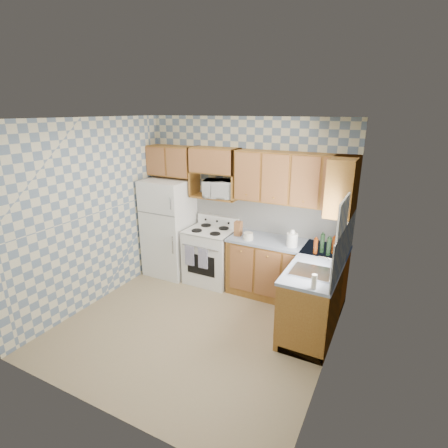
{
  "coord_description": "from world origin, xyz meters",
  "views": [
    {
      "loc": [
        2.19,
        -3.43,
        2.8
      ],
      "look_at": [
        0.05,
        0.75,
        1.25
      ],
      "focal_mm": 28.0,
      "sensor_mm": 36.0,
      "label": 1
    }
  ],
  "objects": [
    {
      "name": "stove_body",
      "position": [
        -0.47,
        1.28,
        0.45
      ],
      "size": [
        0.76,
        0.65,
        0.9
      ],
      "primitive_type": "cube",
      "color": "white",
      "rests_on": "floor"
    },
    {
      "name": "bottle_0",
      "position": [
        1.36,
        1.14,
        1.05
      ],
      "size": [
        0.06,
        0.06,
        0.27
      ],
      "primitive_type": "cylinder",
      "color": "black",
      "rests_on": "countertop_back"
    },
    {
      "name": "microwave",
      "position": [
        -0.36,
        1.4,
        1.59
      ],
      "size": [
        0.58,
        0.48,
        0.28
      ],
      "primitive_type": "imported",
      "rotation": [
        0.0,
        0.0,
        0.31
      ],
      "color": "white",
      "rests_on": "microwave_shelf"
    },
    {
      "name": "countertop_back",
      "position": [
        0.82,
        1.3,
        0.9
      ],
      "size": [
        1.77,
        0.63,
        0.04
      ],
      "primitive_type": "cube",
      "color": "gray",
      "rests_on": "base_cabinets_back"
    },
    {
      "name": "dish_towel_right",
      "position": [
        -0.42,
        0.93,
        0.56
      ],
      "size": [
        0.16,
        0.02,
        0.34
      ],
      "primitive_type": "cube",
      "color": "navy",
      "rests_on": "stove_body"
    },
    {
      "name": "window",
      "position": [
        1.69,
        0.45,
        1.45
      ],
      "size": [
        0.02,
        0.66,
        0.86
      ],
      "primitive_type": "cube",
      "color": "white",
      "rests_on": "right_wall"
    },
    {
      "name": "back_wall",
      "position": [
        0.0,
        1.6,
        1.35
      ],
      "size": [
        3.4,
        0.02,
        2.7
      ],
      "primitive_type": "cube",
      "color": "slate",
      "rests_on": "ground"
    },
    {
      "name": "soap_bottle",
      "position": [
        1.51,
        0.07,
        1.01
      ],
      "size": [
        0.06,
        0.06,
        0.17
      ],
      "primitive_type": "cylinder",
      "color": "beige",
      "rests_on": "countertop_right"
    },
    {
      "name": "bottle_1",
      "position": [
        1.46,
        1.08,
        1.05
      ],
      "size": [
        0.06,
        0.06,
        0.25
      ],
      "primitive_type": "cylinder",
      "color": "black",
      "rests_on": "countertop_back"
    },
    {
      "name": "base_cabinets_right",
      "position": [
        1.4,
        0.8,
        0.44
      ],
      "size": [
        0.6,
        1.6,
        0.88
      ],
      "primitive_type": "cube",
      "color": "brown",
      "rests_on": "floor"
    },
    {
      "name": "countertop_right",
      "position": [
        1.4,
        0.8,
        0.9
      ],
      "size": [
        0.63,
        1.6,
        0.04
      ],
      "primitive_type": "cube",
      "color": "gray",
      "rests_on": "base_cabinets_right"
    },
    {
      "name": "upper_cabinets_fridge",
      "position": [
        -1.29,
        1.44,
        1.97
      ],
      "size": [
        0.82,
        0.33,
        0.5
      ],
      "primitive_type": "cube",
      "color": "brown",
      "rests_on": "back_wall"
    },
    {
      "name": "upper_cabinets_back",
      "position": [
        0.82,
        1.44,
        1.85
      ],
      "size": [
        1.75,
        0.33,
        0.74
      ],
      "primitive_type": "cube",
      "color": "brown",
      "rests_on": "back_wall"
    },
    {
      "name": "electric_kettle",
      "position": [
        0.93,
        1.17,
        1.02
      ],
      "size": [
        0.16,
        0.16,
        0.2
      ],
      "primitive_type": "cylinder",
      "color": "white",
      "rests_on": "countertop_back"
    },
    {
      "name": "cooktop",
      "position": [
        -0.47,
        1.28,
        0.91
      ],
      "size": [
        0.76,
        0.65,
        0.02
      ],
      "primitive_type": "cube",
      "color": "silver",
      "rests_on": "stove_body"
    },
    {
      "name": "food_containers",
      "position": [
        0.26,
        1.15,
        0.97
      ],
      "size": [
        0.16,
        0.16,
        0.11
      ],
      "primitive_type": null,
      "color": "beige",
      "rests_on": "countertop_back"
    },
    {
      "name": "backsplash_back",
      "position": [
        0.4,
        1.59,
        1.2
      ],
      "size": [
        2.6,
        0.02,
        0.56
      ],
      "primitive_type": "cube",
      "color": "white",
      "rests_on": "back_wall"
    },
    {
      "name": "base_cabinets_back",
      "position": [
        0.82,
        1.3,
        0.44
      ],
      "size": [
        1.75,
        0.6,
        0.88
      ],
      "primitive_type": "cube",
      "color": "brown",
      "rests_on": "floor"
    },
    {
      "name": "dish_towel_left",
      "position": [
        -0.67,
        0.93,
        0.56
      ],
      "size": [
        0.16,
        0.02,
        0.34
      ],
      "primitive_type": "cube",
      "color": "navy",
      "rests_on": "stove_body"
    },
    {
      "name": "right_wall",
      "position": [
        1.7,
        0.0,
        1.35
      ],
      "size": [
        0.02,
        3.2,
        2.7
      ],
      "primitive_type": "cube",
      "color": "slate",
      "rests_on": "ground"
    },
    {
      "name": "upper_cabinets_right",
      "position": [
        1.53,
        1.25,
        1.85
      ],
      "size": [
        0.33,
        0.7,
        0.74
      ],
      "primitive_type": "cube",
      "color": "brown",
      "rests_on": "right_wall"
    },
    {
      "name": "knife_block",
      "position": [
        0.05,
        1.24,
        1.03
      ],
      "size": [
        0.11,
        0.11,
        0.23
      ],
      "primitive_type": "cube",
      "rotation": [
        0.0,
        0.0,
        -0.03
      ],
      "color": "brown",
      "rests_on": "countertop_back"
    },
    {
      "name": "backguard",
      "position": [
        -0.47,
        1.55,
        1.0
      ],
      "size": [
        0.76,
        0.08,
        0.17
      ],
      "primitive_type": "cube",
      "color": "white",
      "rests_on": "cooktop"
    },
    {
      "name": "backsplash_right",
      "position": [
        1.69,
        0.8,
        1.2
      ],
      "size": [
        0.02,
        1.6,
        0.56
      ],
      "primitive_type": "cube",
      "color": "white",
      "rests_on": "right_wall"
    },
    {
      "name": "refrigerator",
      "position": [
        -1.27,
        1.25,
        0.84
      ],
      "size": [
        0.75,
        0.7,
        1.68
      ],
      "primitive_type": "cube",
      "color": "white",
      "rests_on": "floor"
    },
    {
      "name": "bottle_3",
      "position": [
        1.29,
        1.06,
        1.03
      ],
      "size": [
        0.06,
        0.06,
        0.21
      ],
      "primitive_type": "cylinder",
      "color": "#4E1E08",
      "rests_on": "countertop_back"
    },
    {
      "name": "sink",
      "position": [
        1.4,
        0.45,
        0.93
      ],
      "size": [
        0.48,
        0.4,
        0.03
      ],
      "primitive_type": "cube",
      "color": "#B7B7BC",
      "rests_on": "countertop_right"
    },
    {
      "name": "microwave_shelf",
      "position": [
        -0.47,
        1.44,
        1.44
      ],
      "size": [
        0.8,
        0.33,
        0.03
      ],
      "primitive_type": "cube",
      "color": "brown",
      "rests_on": "back_wall"
    },
    {
      "name": "bottle_2",
      "position": [
        1.51,
        1.18,
        1.04
      ],
      "size": [
        0.06,
        0.06,
        0.23
      ],
      "primitive_type": "cylinder",
      "color": "#4E1E08",
      "rests_on": "countertop_back"
    },
    {
      "name": "floor",
      "position": [
        0.0,
        0.0,
        0.0
      ],
      "size": [
        3.4,
        3.4,
        0.0
      ],
      "primitive_type": "plane",
      "color": "#8F7C59",
      "rests_on": "ground"
    }
  ]
}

